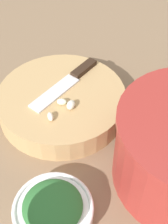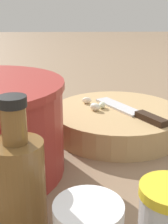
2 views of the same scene
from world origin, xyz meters
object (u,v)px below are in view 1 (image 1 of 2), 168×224
at_px(chef_knife, 69,81).
at_px(herb_bowl, 53,210).
at_px(cutting_board, 62,102).
at_px(garlic_cloves, 63,107).

bearing_deg(chef_knife, herb_bowl, 125.14).
distance_m(cutting_board, herb_bowl, 0.27).
distance_m(cutting_board, garlic_cloves, 0.06).
bearing_deg(herb_bowl, cutting_board, -110.70).
bearing_deg(cutting_board, chef_knife, -134.58).
height_order(cutting_board, garlic_cloves, garlic_cloves).
bearing_deg(cutting_board, garlic_cloves, 77.81).
xyz_separation_m(cutting_board, garlic_cloves, (0.01, 0.05, 0.04)).
distance_m(cutting_board, chef_knife, 0.05).
bearing_deg(herb_bowl, chef_knife, -113.93).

